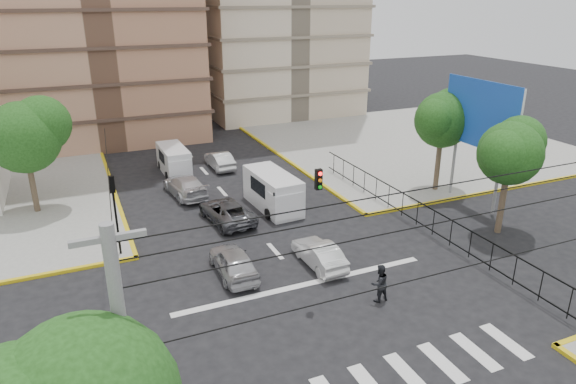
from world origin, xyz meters
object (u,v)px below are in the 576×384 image
pedestrian_crosswalk (379,283)px  car_silver_front_left (233,262)px  car_white_front_right (319,254)px  van_left_lane (174,161)px  traffic_light_nw (114,202)px  van_right_lane (274,193)px

pedestrian_crosswalk → car_silver_front_left: bearing=-46.7°
car_silver_front_left → car_white_front_right: car_silver_front_left is taller
van_left_lane → pedestrian_crosswalk: size_ratio=2.55×
van_left_lane → pedestrian_crosswalk: 22.16m
car_white_front_right → pedestrian_crosswalk: pedestrian_crosswalk is taller
traffic_light_nw → car_silver_front_left: 6.98m
traffic_light_nw → van_right_lane: (10.01, 2.70, -1.96)m
van_left_lane → car_white_front_right: size_ratio=1.17×
car_silver_front_left → pedestrian_crosswalk: size_ratio=2.30×
van_right_lane → car_white_front_right: size_ratio=1.36×
traffic_light_nw → van_left_lane: size_ratio=0.95×
traffic_light_nw → pedestrian_crosswalk: size_ratio=2.42×
car_silver_front_left → pedestrian_crosswalk: bearing=138.0°
traffic_light_nw → car_silver_front_left: size_ratio=1.05×
van_left_lane → car_silver_front_left: (-0.61, -16.74, -0.29)m
traffic_light_nw → car_silver_front_left: traffic_light_nw is taller
van_left_lane → car_silver_front_left: van_left_lane is taller
car_white_front_right → pedestrian_crosswalk: (1.00, -4.06, 0.26)m
van_right_lane → van_left_lane: size_ratio=1.15×
van_right_lane → car_white_front_right: 7.88m
traffic_light_nw → car_white_front_right: (9.30, -5.13, -2.46)m
car_silver_front_left → van_right_lane: bearing=-125.3°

